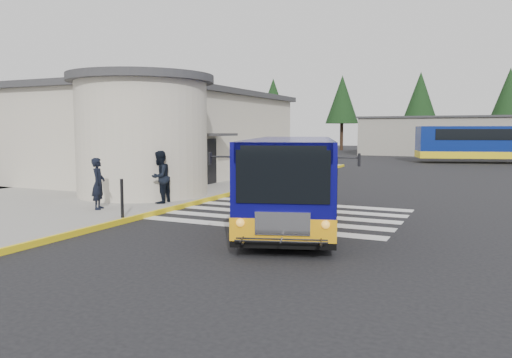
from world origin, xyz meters
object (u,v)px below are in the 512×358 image
at_px(pedestrian_a, 98,184).
at_px(bollard, 122,198).
at_px(pedestrian_b, 160,177).
at_px(far_bus_a, 481,142).
at_px(transit_bus, 292,183).

bearing_deg(pedestrian_a, bollard, -145.39).
height_order(pedestrian_b, far_bus_a, far_bus_a).
height_order(transit_bus, pedestrian_a, transit_bus).
distance_m(pedestrian_a, far_bus_a, 34.98).
bearing_deg(transit_bus, pedestrian_b, 151.78).
relative_size(pedestrian_a, pedestrian_b, 0.91).
distance_m(pedestrian_b, bollard, 3.04).
relative_size(transit_bus, pedestrian_b, 4.86).
relative_size(transit_bus, bollard, 7.83).
xyz_separation_m(transit_bus, pedestrian_a, (-6.46, -1.01, -0.20)).
relative_size(transit_bus, far_bus_a, 0.86).
xyz_separation_m(bollard, far_bus_a, (9.51, 34.05, 0.98)).
relative_size(bollard, far_bus_a, 0.11).
height_order(bollard, far_bus_a, far_bus_a).
xyz_separation_m(pedestrian_b, far_bus_a, (10.23, 31.12, 0.62)).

